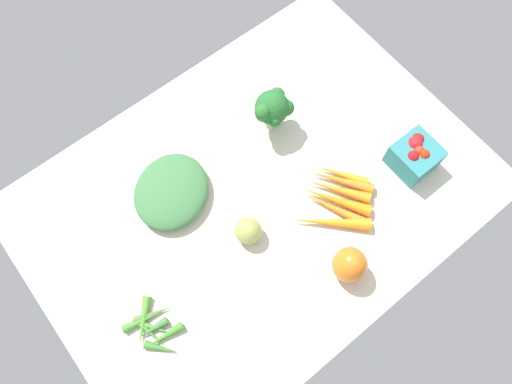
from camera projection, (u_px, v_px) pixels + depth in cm
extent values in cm
cube|color=beige|center=(256.00, 197.00, 112.93)|extent=(104.00, 76.00, 2.00)
cylinder|color=#A6C873|center=(271.00, 119.00, 116.31)|extent=(2.90, 2.90, 5.08)
sphere|color=#256A2D|center=(272.00, 107.00, 111.11)|extent=(8.09, 8.09, 8.09)
sphere|color=#216D2C|center=(275.00, 120.00, 110.25)|extent=(3.22, 3.22, 3.22)
sphere|color=#2C662C|center=(277.00, 95.00, 111.73)|extent=(3.66, 3.66, 3.66)
sphere|color=#2A6F35|center=(263.00, 115.00, 109.55)|extent=(3.29, 3.29, 3.29)
sphere|color=#2B702C|center=(263.00, 112.00, 108.36)|extent=(3.81, 3.81, 3.81)
sphere|color=#29682B|center=(286.00, 108.00, 111.59)|extent=(3.93, 3.93, 3.93)
cone|color=orange|center=(342.00, 175.00, 112.63)|extent=(8.42, 11.57, 2.27)
cone|color=orange|center=(341.00, 181.00, 111.90)|extent=(10.88, 13.95, 2.61)
cone|color=orange|center=(339.00, 190.00, 111.01)|extent=(10.55, 13.75, 2.72)
cone|color=orange|center=(336.00, 200.00, 110.03)|extent=(10.85, 15.14, 2.86)
cone|color=orange|center=(334.00, 208.00, 109.56)|extent=(8.45, 14.93, 2.36)
cone|color=orange|center=(331.00, 222.00, 108.10)|extent=(15.02, 14.01, 2.90)
cube|color=teal|center=(414.00, 157.00, 111.72)|extent=(9.58, 9.58, 6.94)
sphere|color=red|center=(417.00, 140.00, 109.99)|extent=(2.99, 2.99, 2.99)
sphere|color=red|center=(424.00, 155.00, 108.41)|extent=(2.50, 2.50, 2.50)
sphere|color=red|center=(419.00, 151.00, 108.86)|extent=(2.56, 2.56, 2.56)
sphere|color=red|center=(415.00, 144.00, 109.54)|extent=(3.39, 3.39, 3.39)
sphere|color=red|center=(413.00, 156.00, 108.22)|extent=(2.63, 2.63, 2.63)
ellipsoid|color=#407B45|center=(171.00, 191.00, 109.74)|extent=(25.10, 24.44, 4.87)
cone|color=#578E33|center=(156.00, 328.00, 100.59)|extent=(6.12, 8.11, 1.31)
cone|color=#4F902E|center=(143.00, 321.00, 100.83)|extent=(8.25, 8.56, 1.98)
cone|color=#428836|center=(161.00, 348.00, 98.94)|extent=(5.89, 6.60, 1.81)
cone|color=#42852C|center=(164.00, 337.00, 99.70)|extent=(8.86, 3.05, 1.93)
cone|color=#43783C|center=(153.00, 329.00, 100.25)|extent=(7.01, 2.76, 1.90)
cone|color=#478336|center=(150.00, 333.00, 100.24)|extent=(3.32, 8.76, 1.43)
cone|color=#547939|center=(153.00, 314.00, 101.56)|extent=(8.32, 4.09, 1.55)
cone|color=#468835|center=(143.00, 321.00, 100.89)|extent=(8.80, 3.72, 1.88)
ellipsoid|color=orange|center=(350.00, 265.00, 101.34)|extent=(10.48, 10.48, 9.39)
sphere|color=#A1AB53|center=(248.00, 231.00, 105.73)|extent=(6.08, 6.08, 6.08)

